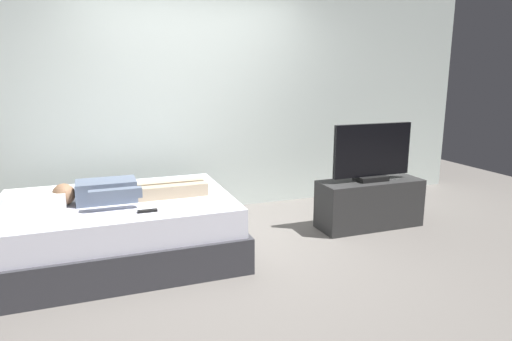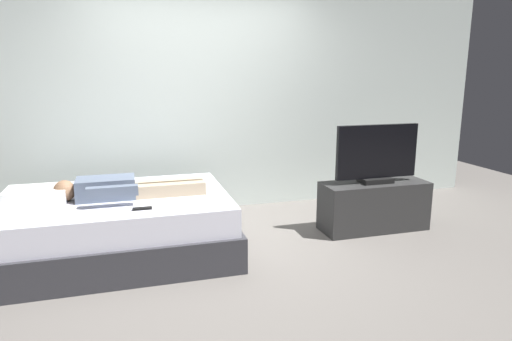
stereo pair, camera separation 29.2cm
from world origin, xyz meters
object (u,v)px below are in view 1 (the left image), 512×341
Objects in this scene: pillow at (34,199)px; remote at (147,211)px; tv at (372,153)px; person at (123,191)px; tv_stand at (369,203)px; bed at (121,229)px.

pillow reaches higher than remote.
pillow is 0.55× the size of tv.
person is at bearing -5.17° from pillow.
remote is (0.15, -0.40, -0.07)m from person.
pillow is at bearing 179.01° from tv_stand.
tv reaches higher than pillow.
bed is 2.55m from tv.
bed is at bearing 178.76° from tv.
tv_stand is (2.50, -0.05, -0.01)m from bed.
tv is at bearing -14.04° from tv_stand.
bed is 0.36m from person.
tv_stand is (3.15, -0.05, -0.35)m from pillow.
person is 8.40× the size of remote.
person is (0.68, -0.06, 0.02)m from pillow.
remote is (0.83, -0.47, -0.05)m from pillow.
pillow is 0.68m from person.
person is 0.44m from remote.
tv reaches higher than person.
remote is (0.18, -0.47, 0.29)m from bed.
remote reaches higher than tv_stand.
remote is at bearing -29.27° from pillow.
remote is at bearing -169.93° from tv_stand.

